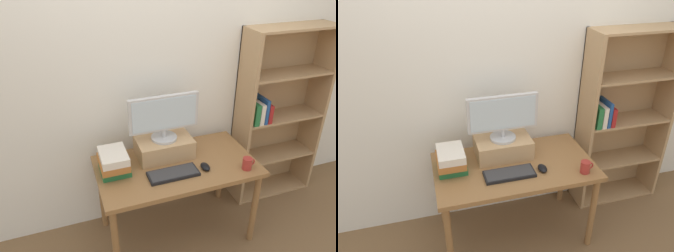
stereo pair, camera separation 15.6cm
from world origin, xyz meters
TOP-DOWN VIEW (x-y plane):
  - ground_plane at (0.00, 0.00)m, footprint 12.00×12.00m
  - back_wall at (0.00, 0.42)m, footprint 7.00×0.08m
  - desk at (0.00, 0.00)m, footprint 1.22×0.67m
  - bookshelf_unit at (1.07, 0.27)m, footprint 0.80×0.28m
  - riser_box at (-0.05, 0.15)m, footprint 0.43×0.28m
  - computer_monitor at (-0.05, 0.15)m, footprint 0.54×0.20m
  - keyboard at (-0.07, -0.12)m, footprint 0.37×0.15m
  - computer_mouse at (0.18, -0.12)m, footprint 0.06×0.10m
  - book_stack at (-0.47, 0.06)m, footprint 0.21×0.26m
  - coffee_mug at (0.48, -0.23)m, footprint 0.10×0.07m

SIDE VIEW (x-z plane):
  - ground_plane at x=0.00m, z-range 0.00..0.00m
  - desk at x=0.00m, z-range 0.27..0.97m
  - keyboard at x=-0.07m, z-range 0.70..0.73m
  - computer_mouse at x=0.18m, z-range 0.70..0.74m
  - coffee_mug at x=0.48m, z-range 0.70..0.80m
  - riser_box at x=-0.05m, z-range 0.70..0.86m
  - book_stack at x=-0.47m, z-range 0.70..0.88m
  - bookshelf_unit at x=1.07m, z-range 0.01..1.63m
  - computer_monitor at x=-0.05m, z-range 0.87..1.23m
  - back_wall at x=0.00m, z-range 0.00..2.60m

